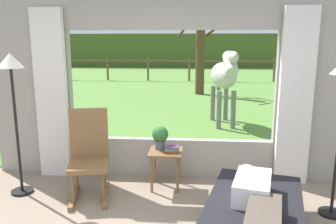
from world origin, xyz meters
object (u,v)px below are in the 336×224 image
at_px(book_stack, 172,149).
at_px(floor_lamp_left, 12,82).
at_px(potted_plant, 160,136).
at_px(recliner_sofa, 253,224).
at_px(rocking_chair, 89,155).
at_px(horse, 224,76).
at_px(pasture_tree, 200,51).
at_px(side_table, 166,157).
at_px(reclining_person, 256,197).

relative_size(book_stack, floor_lamp_left, 0.11).
distance_m(potted_plant, book_stack, 0.25).
relative_size(recliner_sofa, rocking_chair, 1.66).
xyz_separation_m(horse, pasture_tree, (-0.51, 4.64, 0.43)).
xyz_separation_m(recliner_sofa, side_table, (-0.97, 1.25, 0.21)).
bearing_deg(pasture_tree, horse, -83.68).
bearing_deg(potted_plant, floor_lamp_left, -168.05).
bearing_deg(horse, side_table, 67.11).
xyz_separation_m(potted_plant, floor_lamp_left, (-1.79, -0.38, 0.76)).
xyz_separation_m(reclining_person, pasture_tree, (-0.46, 9.44, 1.07)).
xyz_separation_m(rocking_chair, potted_plant, (0.87, 0.37, 0.16)).
xyz_separation_m(book_stack, pasture_tree, (0.42, 8.20, 1.03)).
height_order(reclining_person, horse, horse).
height_order(recliner_sofa, book_stack, book_stack).
height_order(potted_plant, floor_lamp_left, floor_lamp_left).
distance_m(potted_plant, pasture_tree, 8.15).
xyz_separation_m(reclining_person, floor_lamp_left, (-2.84, 0.98, 0.94)).
distance_m(side_table, book_stack, 0.17).
xyz_separation_m(side_table, potted_plant, (-0.08, 0.06, 0.28)).
bearing_deg(floor_lamp_left, pasture_tree, 74.33).
height_order(reclining_person, pasture_tree, pasture_tree).
bearing_deg(potted_plant, pasture_tree, 85.87).
distance_m(side_table, floor_lamp_left, 2.16).
distance_m(side_table, horse, 3.72).
relative_size(reclining_person, potted_plant, 4.46).
xyz_separation_m(rocking_chair, book_stack, (1.03, 0.25, 0.02)).
height_order(book_stack, pasture_tree, pasture_tree).
bearing_deg(potted_plant, side_table, -36.87).
bearing_deg(reclining_person, floor_lamp_left, 174.49).
distance_m(rocking_chair, horse, 4.34).
distance_m(rocking_chair, floor_lamp_left, 1.30).
bearing_deg(potted_plant, reclining_person, -52.39).
height_order(recliner_sofa, potted_plant, potted_plant).
distance_m(book_stack, pasture_tree, 8.28).
bearing_deg(book_stack, reclining_person, -54.57).
xyz_separation_m(rocking_chair, horse, (1.96, 3.82, 0.61)).
bearing_deg(recliner_sofa, reclining_person, -76.46).
bearing_deg(book_stack, floor_lamp_left, -172.49).
height_order(reclining_person, floor_lamp_left, floor_lamp_left).
relative_size(potted_plant, floor_lamp_left, 0.18).
relative_size(book_stack, horse, 0.11).
xyz_separation_m(potted_plant, pasture_tree, (0.58, 8.08, 0.89)).
height_order(reclining_person, rocking_chair, rocking_chair).
distance_m(recliner_sofa, reclining_person, 0.31).
height_order(recliner_sofa, rocking_chair, rocking_chair).
bearing_deg(rocking_chair, floor_lamp_left, 168.25).
xyz_separation_m(side_table, book_stack, (0.09, -0.06, 0.14)).
relative_size(recliner_sofa, side_table, 3.58).
xyz_separation_m(rocking_chair, pasture_tree, (1.45, 8.46, 1.04)).
bearing_deg(floor_lamp_left, horse, 52.94).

